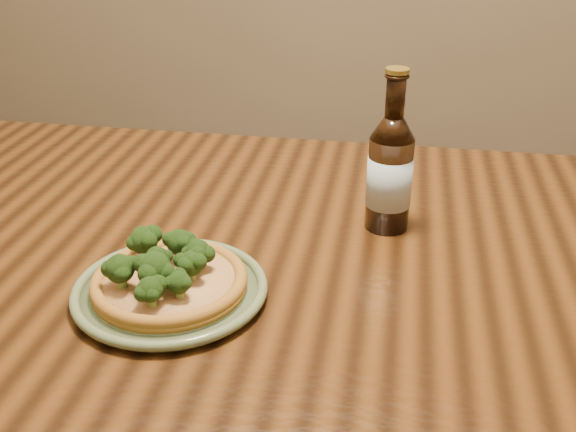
% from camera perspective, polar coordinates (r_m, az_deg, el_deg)
% --- Properties ---
extents(table, '(1.60, 0.90, 0.75)m').
position_cam_1_polar(table, '(1.08, 0.95, -6.73)').
color(table, '#44260E').
rests_on(table, ground).
extents(plate, '(0.26, 0.26, 0.02)m').
position_cam_1_polar(plate, '(0.92, -9.93, -6.18)').
color(plate, '#5D6D4B').
rests_on(plate, table).
extents(pizza, '(0.21, 0.21, 0.07)m').
position_cam_1_polar(pizza, '(0.91, -10.15, -5.12)').
color(pizza, '#A26B24').
rests_on(pizza, plate).
extents(beer_bottle, '(0.07, 0.07, 0.26)m').
position_cam_1_polar(beer_bottle, '(1.05, 8.62, 3.72)').
color(beer_bottle, black).
rests_on(beer_bottle, table).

